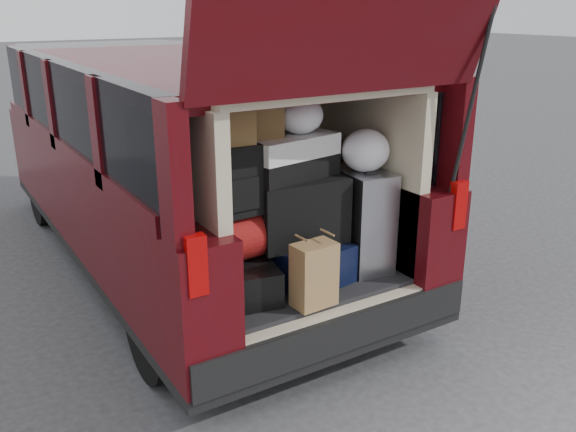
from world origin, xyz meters
The scene contains 15 objects.
ground centered at (0.00, 0.00, 0.00)m, with size 80.00×80.00×0.00m, color #343336.
minivan centered at (0.00, 1.86, 0.91)m, with size 1.90×5.35×2.77m.
load_floor centered at (0.00, 0.28, 0.28)m, with size 1.24×1.05×0.55m, color black.
black_hardshell centered at (-0.40, 0.14, 0.65)m, with size 0.38×0.52×0.21m, color black.
navy_hardshell centered at (0.04, 0.15, 0.67)m, with size 0.45×0.55×0.24m, color black.
silver_roller centered at (0.47, 0.10, 0.87)m, with size 0.27×0.43×0.65m, color silver.
kraft_bag centered at (-0.10, -0.20, 0.74)m, with size 0.24×0.15×0.37m, color #A08148.
red_duffel centered at (-0.36, 0.18, 0.90)m, with size 0.44×0.29×0.29m, color maroon.
black_soft_case centered at (0.03, 0.17, 0.99)m, with size 0.56×0.34×0.40m, color black.
backpack centered at (-0.41, 0.15, 1.25)m, with size 0.28×0.17×0.40m, color black.
twotone_duffel centered at (0.00, 0.22, 1.32)m, with size 0.57×0.29×0.25m, color white.
grocery_sack_lower centered at (-0.40, 0.17, 1.55)m, with size 0.22×0.18×0.20m, color brown.
grocery_sack_upper centered at (-0.17, 0.26, 1.55)m, with size 0.22×0.18×0.22m, color brown.
plastic_bag_center centered at (0.07, 0.22, 1.56)m, with size 0.28×0.26×0.22m, color white.
plastic_bag_right centered at (0.46, 0.08, 1.33)m, with size 0.30×0.28×0.26m, color white.
Camera 1 is at (-1.87, -2.77, 2.17)m, focal length 38.00 mm.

